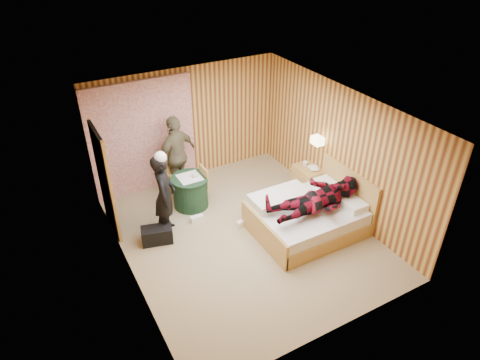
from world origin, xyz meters
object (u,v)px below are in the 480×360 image
woman_standing (165,195)px  bed (307,216)px  round_table (191,191)px  man_at_table (177,155)px  chair_far (177,170)px  nightstand (307,180)px  chair_near (200,184)px  man_on_bed (319,193)px  duffel_bag (157,235)px  wall_lamp (318,140)px

woman_standing → bed: bearing=-93.6°
round_table → man_at_table: 0.82m
bed → chair_far: 2.88m
nightstand → round_table: bearing=162.0°
chair_far → chair_near: (0.23, -0.65, -0.06)m
round_table → chair_near: (0.19, -0.04, 0.15)m
nightstand → chair_far: chair_far is taller
nightstand → man_at_table: 2.78m
woman_standing → man_on_bed: 2.74m
duffel_bag → nightstand: bearing=15.1°
wall_lamp → chair_far: bearing=148.1°
wall_lamp → man_on_bed: 1.39m
man_on_bed → man_at_table: bearing=121.5°
chair_far → duffel_bag: 1.72m
chair_near → man_on_bed: (1.42, -1.95, 0.46)m
chair_far → man_on_bed: man_on_bed is taller
bed → woman_standing: (-2.30, 1.22, 0.50)m
wall_lamp → nightstand: size_ratio=0.41×
round_table → man_on_bed: bearing=-51.0°
chair_far → chair_near: bearing=-94.1°
nightstand → chair_far: size_ratio=0.67×
duffel_bag → man_at_table: man_at_table is taller
bed → chair_far: bearing=124.4°
nightstand → round_table: (-2.34, 0.76, 0.03)m
round_table → chair_far: 0.64m
chair_far → woman_standing: size_ratio=0.58×
chair_far → man_on_bed: 3.10m
round_table → duffel_bag: bearing=-142.6°
bed → chair_far: size_ratio=2.10×
chair_far → chair_near: 0.69m
duffel_bag → man_on_bed: bearing=-10.2°
chair_far → bed: bearing=-79.0°
nightstand → woman_standing: bearing=176.0°
woman_standing → man_at_table: (0.71, 1.18, 0.06)m
bed → woman_standing: bearing=152.1°
round_table → chair_near: bearing=-12.7°
duffel_bag → chair_near: bearing=46.2°
duffel_bag → wall_lamp: bearing=12.7°
woman_standing → man_on_bed: man_on_bed is taller
chair_far → duffel_bag: chair_far is taller
man_on_bed → chair_near: bearing=126.0°
wall_lamp → man_at_table: 2.87m
chair_far → man_on_bed: (1.65, -2.60, 0.41)m
wall_lamp → chair_far: 2.95m
woman_standing → man_at_table: bearing=-6.8°
round_table → chair_far: bearing=93.1°
round_table → duffel_bag: (-1.00, -0.77, -0.18)m
man_at_table → bed: bearing=99.3°
woman_standing → man_on_bed: size_ratio=0.90×
wall_lamp → bed: wall_lamp is taller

